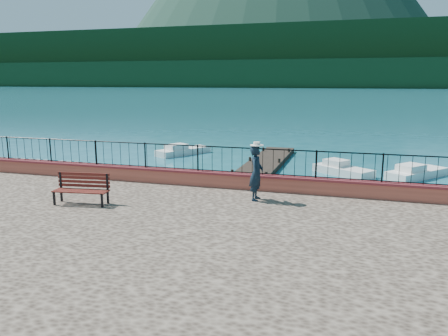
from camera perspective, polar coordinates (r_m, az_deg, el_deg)
The scene contains 13 objects.
ground at distance 13.05m, azimuth 1.53°, elevation -11.89°, with size 2000.00×2000.00×0.00m, color #19596B.
parapet at distance 16.02m, azimuth 5.03°, elevation -1.88°, with size 28.00×0.46×0.58m, color #C45B46.
railing at distance 15.86m, azimuth 5.07°, elevation 0.81°, with size 27.00×0.05×0.95m, color black.
dock at distance 24.64m, azimuth 4.35°, elevation -0.34°, with size 2.00×16.00×0.30m, color #2D231C.
far_forest at distance 311.62m, azimuth 16.47°, elevation 11.69°, with size 900.00×60.00×18.00m, color black.
foothills at distance 371.97m, azimuth 16.67°, elevation 13.57°, with size 900.00×120.00×44.00m, color black.
park_bench at distance 14.91m, azimuth -18.10°, elevation -3.38°, with size 1.85×0.82×0.99m.
person at distance 14.55m, azimuth 4.24°, elevation -0.66°, with size 0.67×0.44×1.85m, color black.
hat at distance 14.38m, azimuth 4.30°, elevation 3.18°, with size 0.44×0.44×0.12m, color silver.
boat_0 at distance 21.69m, azimuth -5.77°, elevation -1.32°, with size 3.99×1.30×0.80m, color silver.
boat_1 at distance 25.09m, azimuth 15.30°, elevation 0.07°, with size 3.33×1.30×0.80m, color silver.
boat_2 at distance 25.68m, azimuth 23.92°, elevation -0.26°, with size 3.87×1.30×0.80m, color white.
boat_3 at distance 30.95m, azimuth -5.34°, elevation 2.53°, with size 4.03×1.30×0.80m, color silver.
Camera 1 is at (3.12, -11.58, 5.17)m, focal length 35.00 mm.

